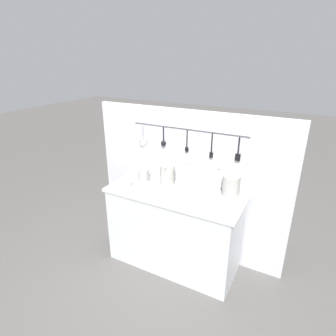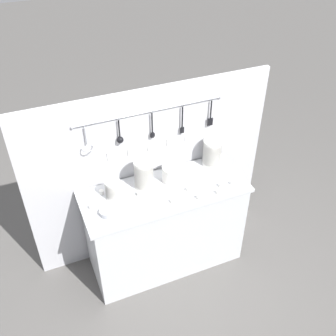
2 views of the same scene
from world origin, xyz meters
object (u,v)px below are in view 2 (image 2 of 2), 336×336
object	(u,v)px
plate_stack	(174,173)
cup_centre	(218,192)
bowl_stack_nested_right	(113,189)
bowl_stack_back_corner	(144,174)
cup_edge_far	(139,194)
cup_mid_row	(173,201)
cup_by_caddy	(233,183)
cup_front_left	(199,197)
cup_back_right	(189,189)
cup_back_left	(101,192)
steel_mixing_bowl	(107,212)
bowl_stack_short_front	(212,152)
cup_beside_plates	(91,207)
cup_front_right	(221,185)

from	to	relation	value
plate_stack	cup_centre	world-z (taller)	plate_stack
bowl_stack_nested_right	plate_stack	distance (m)	0.54
bowl_stack_back_corner	cup_edge_far	size ratio (longest dim) A/B	6.90
cup_mid_row	cup_by_caddy	distance (m)	0.56
bowl_stack_back_corner	cup_edge_far	xyz separation A→B (m)	(-0.08, -0.09, -0.11)
cup_edge_far	cup_by_caddy	distance (m)	0.79
cup_front_left	cup_edge_far	size ratio (longest dim) A/B	1.00
cup_by_caddy	cup_back_right	size ratio (longest dim) A/B	1.00
cup_back_left	cup_mid_row	distance (m)	0.59
cup_front_left	cup_by_caddy	xyz separation A→B (m)	(0.34, 0.05, 0.00)
cup_back_right	cup_edge_far	bearing A→B (deg)	164.98
bowl_stack_nested_right	cup_front_left	xyz separation A→B (m)	(0.63, -0.29, -0.07)
steel_mixing_bowl	cup_back_right	xyz separation A→B (m)	(0.70, 0.00, -0.00)
bowl_stack_short_front	steel_mixing_bowl	world-z (taller)	bowl_stack_short_front
steel_mixing_bowl	cup_edge_far	xyz separation A→B (m)	(0.30, 0.11, -0.00)
bowl_stack_nested_right	cup_back_right	bearing A→B (deg)	-15.62
bowl_stack_back_corner	cup_front_left	xyz separation A→B (m)	(0.35, -0.32, -0.11)
cup_edge_far	cup_mid_row	size ratio (longest dim) A/B	1.00
steel_mixing_bowl	cup_front_left	size ratio (longest dim) A/B	2.96
plate_stack	cup_front_left	world-z (taller)	plate_stack
cup_beside_plates	cup_mid_row	xyz separation A→B (m)	(0.62, -0.19, 0.00)
steel_mixing_bowl	cup_centre	bearing A→B (deg)	-7.73
cup_back_left	cup_by_caddy	distance (m)	1.10
steel_mixing_bowl	cup_by_caddy	xyz separation A→B (m)	(1.08, -0.07, -0.00)
bowl_stack_back_corner	cup_centre	xyz separation A→B (m)	(0.53, -0.32, -0.11)
cup_by_caddy	steel_mixing_bowl	bearing A→B (deg)	176.41
steel_mixing_bowl	cup_centre	world-z (taller)	steel_mixing_bowl
bowl_stack_nested_right	cup_back_right	world-z (taller)	bowl_stack_nested_right
bowl_stack_back_corner	bowl_stack_short_front	size ratio (longest dim) A/B	1.05
cup_back_left	cup_mid_row	bearing A→B (deg)	-33.33
plate_stack	cup_front_left	bearing A→B (deg)	-73.72
cup_back_left	bowl_stack_nested_right	bearing A→B (deg)	-45.16
bowl_stack_nested_right	cup_edge_far	bearing A→B (deg)	-16.81
bowl_stack_back_corner	cup_mid_row	xyz separation A→B (m)	(0.14, -0.28, -0.11)
cup_back_left	cup_front_right	size ratio (longest dim) A/B	1.00
bowl_stack_back_corner	steel_mixing_bowl	xyz separation A→B (m)	(-0.38, -0.20, -0.11)
steel_mixing_bowl	cup_beside_plates	bearing A→B (deg)	131.15
cup_back_left	cup_edge_far	distance (m)	0.31
cup_back_right	cup_front_right	bearing A→B (deg)	-12.40
cup_edge_far	cup_back_right	distance (m)	0.41
cup_mid_row	cup_back_right	xyz separation A→B (m)	(0.18, 0.08, 0.00)
cup_back_left	cup_beside_plates	xyz separation A→B (m)	(-0.12, -0.14, 0.00)
plate_stack	cup_centre	bearing A→B (deg)	-49.35
steel_mixing_bowl	bowl_stack_back_corner	bearing A→B (deg)	27.41
bowl_stack_nested_right	cup_mid_row	world-z (taller)	bowl_stack_nested_right
cup_beside_plates	plate_stack	bearing A→B (deg)	5.88
cup_back_right	bowl_stack_back_corner	bearing A→B (deg)	148.62
bowl_stack_nested_right	plate_stack	bearing A→B (deg)	1.61
cup_by_caddy	cup_back_right	bearing A→B (deg)	169.55
cup_front_right	cup_edge_far	bearing A→B (deg)	166.04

